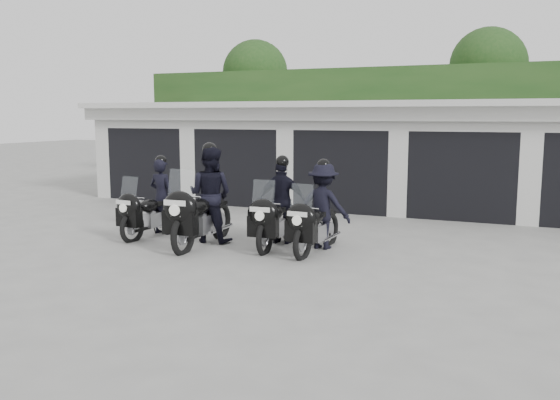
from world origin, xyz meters
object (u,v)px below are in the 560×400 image
at_px(police_bike_d, 320,211).
at_px(police_bike_c, 279,206).
at_px(police_bike_b, 205,200).
at_px(police_bike_a, 153,203).

bearing_deg(police_bike_d, police_bike_c, 176.33).
height_order(police_bike_b, police_bike_c, police_bike_b).
relative_size(police_bike_b, police_bike_c, 1.14).
bearing_deg(police_bike_c, police_bike_a, -178.80).
distance_m(police_bike_a, police_bike_b, 1.47).
relative_size(police_bike_b, police_bike_d, 1.16).
bearing_deg(police_bike_b, police_bike_c, 16.07).
bearing_deg(police_bike_a, police_bike_d, 7.29).
xyz_separation_m(police_bike_c, police_bike_d, (0.90, -0.11, -0.01)).
xyz_separation_m(police_bike_a, police_bike_b, (1.44, -0.25, 0.18)).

